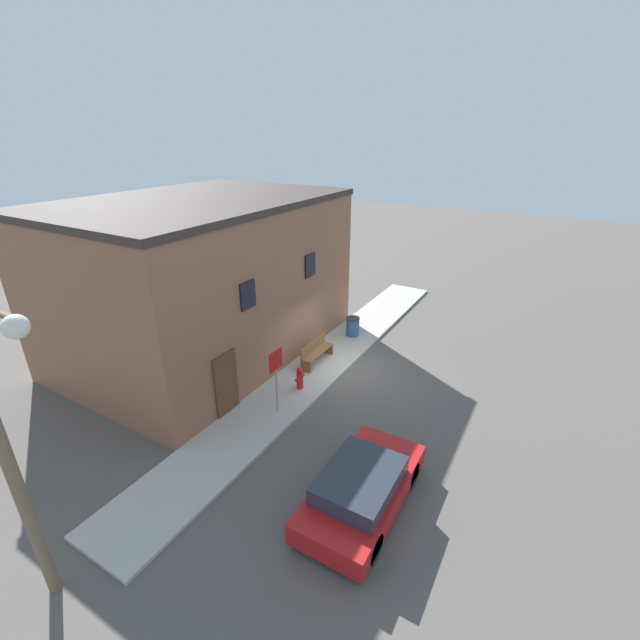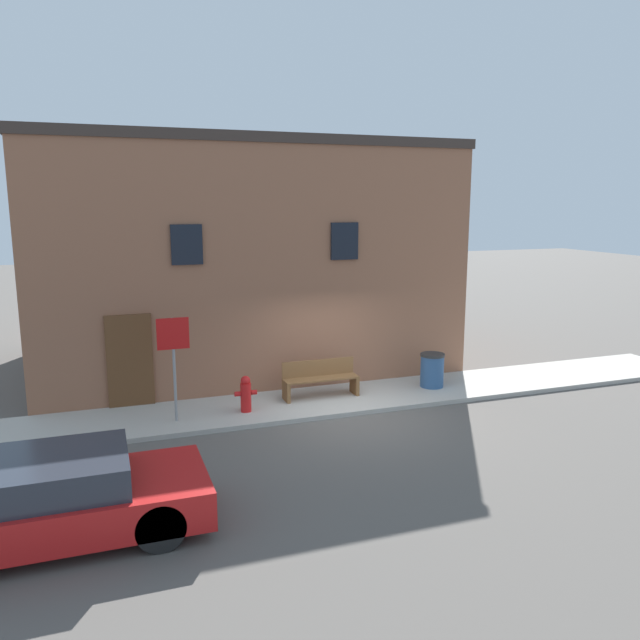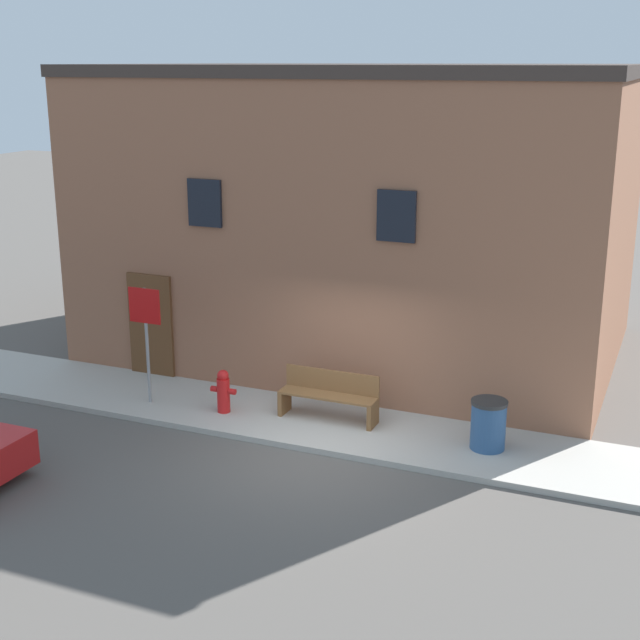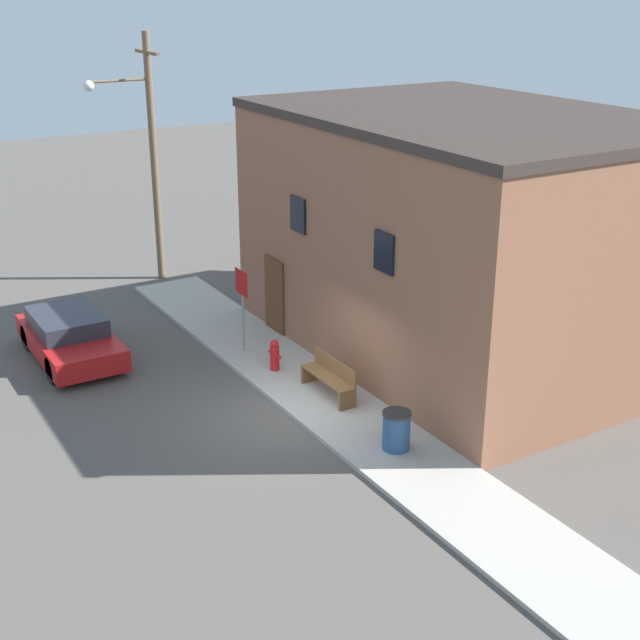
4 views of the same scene
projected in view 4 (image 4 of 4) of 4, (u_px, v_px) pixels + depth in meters
name	position (u px, v px, depth m)	size (l,w,h in m)	color
ground_plane	(289.00, 416.00, 20.20)	(80.00, 80.00, 0.00)	#56514C
sidewalk	(328.00, 403.00, 20.69)	(20.10, 2.13, 0.11)	#B2ADA3
brick_building	(463.00, 234.00, 22.92)	(10.95, 7.67, 6.22)	#8E5B42
fire_hydrant	(275.00, 355.00, 22.17)	(0.49, 0.24, 0.81)	red
stop_sign	(242.00, 295.00, 22.91)	(0.66, 0.06, 2.21)	gray
bench	(330.00, 377.00, 20.85)	(1.79, 0.44, 0.87)	brown
trash_bin	(396.00, 430.00, 18.46)	(0.60, 0.60, 0.84)	#2D517F
utility_pole	(149.00, 150.00, 27.79)	(1.80, 2.14, 7.78)	brown
parked_car	(70.00, 337.00, 23.05)	(3.97, 1.85, 1.20)	black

